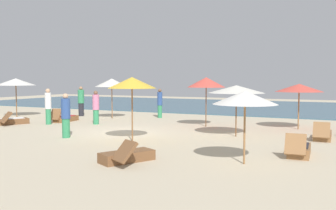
# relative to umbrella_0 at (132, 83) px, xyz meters

# --- Properties ---
(ground_plane) EXTENTS (60.00, 60.00, 0.00)m
(ground_plane) POSITION_rel_umbrella_0_xyz_m (-1.38, 1.52, -2.12)
(ground_plane) COLOR beige
(ocean_water) EXTENTS (48.00, 16.00, 0.06)m
(ocean_water) POSITION_rel_umbrella_0_xyz_m (-1.38, 18.52, -2.09)
(ocean_water) COLOR #3D6075
(ocean_water) RESTS_ON ground_plane
(umbrella_0) EXTENTS (1.76, 1.76, 2.33)m
(umbrella_0) POSITION_rel_umbrella_0_xyz_m (0.00, 0.00, 0.00)
(umbrella_0) COLOR brown
(umbrella_0) RESTS_ON ground_plane
(umbrella_1) EXTENTS (2.20, 2.20, 2.02)m
(umbrella_1) POSITION_rel_umbrella_0_xyz_m (3.10, 2.72, -0.26)
(umbrella_1) COLOR brown
(umbrella_1) RESTS_ON ground_plane
(umbrella_3) EXTENTS (1.81, 1.81, 2.34)m
(umbrella_3) POSITION_rel_umbrella_0_xyz_m (0.99, 5.10, -0.02)
(umbrella_3) COLOR brown
(umbrella_3) RESTS_ON ground_plane
(umbrella_4) EXTENTS (2.10, 2.10, 2.05)m
(umbrella_4) POSITION_rel_umbrella_0_xyz_m (5.06, 6.01, -0.26)
(umbrella_4) COLOR olive
(umbrella_4) RESTS_ON ground_plane
(umbrella_5) EXTENTS (2.27, 2.27, 2.30)m
(umbrella_5) POSITION_rel_umbrella_0_xyz_m (-10.75, 4.45, -0.04)
(umbrella_5) COLOR brown
(umbrella_5) RESTS_ON ground_plane
(umbrella_6) EXTENTS (1.92, 1.92, 2.29)m
(umbrella_6) POSITION_rel_umbrella_0_xyz_m (-5.12, 6.22, -0.07)
(umbrella_6) COLOR brown
(umbrella_6) RESTS_ON ground_plane
(umbrella_7) EXTENTS (1.72, 1.72, 1.95)m
(umbrella_7) POSITION_rel_umbrella_0_xyz_m (4.56, -1.80, -0.36)
(umbrella_7) COLOR olive
(umbrella_7) RESTS_ON ground_plane
(lounger_1) EXTENTS (0.78, 1.72, 0.72)m
(lounger_1) POSITION_rel_umbrella_0_xyz_m (-6.46, 3.79, -1.95)
(lounger_1) COLOR brown
(lounger_1) RESTS_ON ground_plane
(lounger_2) EXTENTS (1.26, 1.78, 0.68)m
(lounger_2) POSITION_rel_umbrella_0_xyz_m (-8.02, 1.68, -1.95)
(lounger_2) COLOR brown
(lounger_2) RESTS_ON ground_plane
(lounger_3) EXTENTS (0.67, 1.69, 0.72)m
(lounger_3) POSITION_rel_umbrella_0_xyz_m (5.75, -0.02, -1.95)
(lounger_3) COLOR olive
(lounger_3) RESTS_ON ground_plane
(lounger_4) EXTENTS (1.30, 1.78, 0.68)m
(lounger_4) POSITION_rel_umbrella_0_xyz_m (1.62, -2.96, -1.96)
(lounger_4) COLOR brown
(lounger_4) RESTS_ON ground_plane
(lounger_5) EXTENTS (0.62, 1.68, 0.71)m
(lounger_5) POSITION_rel_umbrella_0_xyz_m (6.21, 3.45, -1.95)
(lounger_5) COLOR olive
(lounger_5) RESTS_ON ground_plane
(person_0) EXTENTS (0.34, 0.34, 1.68)m
(person_0) POSITION_rel_umbrella_0_xyz_m (-4.27, 3.56, -1.27)
(person_0) COLOR #338C59
(person_0) RESTS_ON ground_plane
(person_1) EXTENTS (0.40, 0.40, 1.70)m
(person_1) POSITION_rel_umbrella_0_xyz_m (-2.79, 7.68, -1.25)
(person_1) COLOR #338C59
(person_1) RESTS_ON ground_plane
(person_2) EXTENTS (0.49, 0.49, 1.71)m
(person_2) POSITION_rel_umbrella_0_xyz_m (-2.73, -0.40, -1.26)
(person_2) COLOR #338C59
(person_2) RESTS_ON ground_plane
(person_4) EXTENTS (0.40, 0.40, 1.79)m
(person_4) POSITION_rel_umbrella_0_xyz_m (-6.39, 2.50, -1.21)
(person_4) COLOR #338C59
(person_4) RESTS_ON ground_plane
(person_5) EXTENTS (0.53, 0.53, 1.81)m
(person_5) POSITION_rel_umbrella_0_xyz_m (-7.63, 6.57, -1.22)
(person_5) COLOR #26262D
(person_5) RESTS_ON ground_plane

